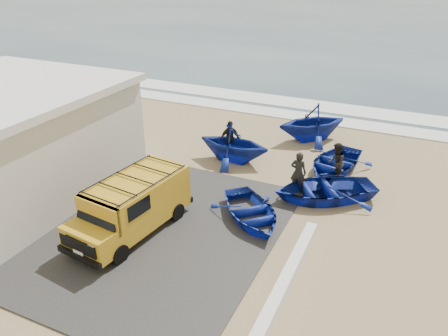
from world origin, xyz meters
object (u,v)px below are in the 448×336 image
(boat_near_right, at_px, (324,189))
(fisherman_front, at_px, (298,173))
(boat_mid_right, at_px, (334,162))
(van, at_px, (133,204))
(fisherman_back, at_px, (230,138))
(parapet, at_px, (286,283))
(boat_far_left, at_px, (312,122))
(fisherman_middle, at_px, (336,163))
(boat_near_left, at_px, (251,212))
(boat_mid_left, at_px, (234,143))

(boat_near_right, distance_m, fisherman_front, 1.22)
(boat_mid_right, bearing_deg, fisherman_front, -96.82)
(van, distance_m, fisherman_back, 7.35)
(parapet, bearing_deg, boat_near_right, 92.29)
(van, relative_size, boat_near_right, 1.19)
(boat_far_left, height_order, fisherman_back, boat_far_left)
(boat_mid_right, xyz_separation_m, fisherman_middle, (0.23, -1.07, 0.49))
(parapet, height_order, boat_far_left, boat_far_left)
(fisherman_middle, bearing_deg, boat_near_left, -30.84)
(boat_mid_left, distance_m, fisherman_back, 0.66)
(boat_mid_right, relative_size, boat_far_left, 1.01)
(parapet, xyz_separation_m, boat_near_left, (-2.29, 3.07, 0.08))
(van, relative_size, boat_mid_left, 1.43)
(fisherman_front, height_order, fisherman_back, fisherman_front)
(boat_near_right, bearing_deg, boat_mid_right, 149.64)
(fisherman_middle, bearing_deg, fisherman_front, -41.44)
(boat_far_left, bearing_deg, van, -60.91)
(fisherman_front, bearing_deg, boat_near_right, 176.63)
(parapet, distance_m, van, 5.91)
(parapet, distance_m, boat_mid_left, 9.07)
(boat_mid_left, xyz_separation_m, fisherman_middle, (4.80, -0.09, -0.03))
(boat_near_left, bearing_deg, fisherman_middle, 21.34)
(van, distance_m, boat_near_left, 4.28)
(boat_mid_right, xyz_separation_m, boat_far_left, (-1.89, 3.17, 0.59))
(van, bearing_deg, fisherman_back, 94.08)
(boat_near_right, relative_size, fisherman_middle, 2.35)
(boat_mid_right, height_order, boat_far_left, boat_far_left)
(fisherman_front, bearing_deg, van, 49.27)
(parapet, distance_m, fisherman_middle, 7.50)
(boat_near_right, xyz_separation_m, boat_far_left, (-2.05, 5.92, 0.56))
(boat_near_right, bearing_deg, boat_near_left, -70.84)
(van, height_order, fisherman_middle, van)
(parapet, relative_size, fisherman_front, 3.34)
(boat_mid_left, relative_size, boat_far_left, 0.92)
(fisherman_front, xyz_separation_m, fisherman_middle, (1.19, 1.61, -0.02))
(boat_far_left, xyz_separation_m, fisherman_front, (0.93, -5.85, -0.08))
(van, relative_size, boat_near_left, 1.41)
(boat_mid_right, bearing_deg, boat_far_left, 133.73)
(parapet, relative_size, fisherman_back, 3.39)
(boat_near_right, height_order, boat_mid_left, boat_mid_left)
(parapet, relative_size, boat_far_left, 1.61)
(boat_far_left, bearing_deg, fisherman_front, -34.06)
(fisherman_middle, distance_m, fisherman_back, 5.26)
(boat_near_left, bearing_deg, boat_near_right, 10.02)
(boat_near_right, xyz_separation_m, boat_mid_right, (-0.16, 2.75, -0.04))
(boat_far_left, relative_size, fisherman_front, 2.08)
(van, distance_m, fisherman_front, 6.80)
(boat_far_left, bearing_deg, boat_mid_right, -12.29)
(parapet, relative_size, fisherman_middle, 3.42)
(boat_near_left, distance_m, boat_mid_right, 5.79)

